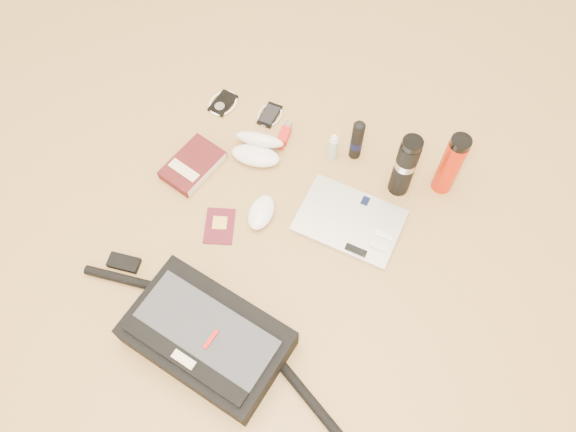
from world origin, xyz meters
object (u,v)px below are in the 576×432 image
(messenger_bag, at_px, (206,337))
(thermos_red, at_px, (451,165))
(book, at_px, (193,165))
(thermos_black, at_px, (405,166))
(laptop, at_px, (350,221))

(messenger_bag, bearing_deg, thermos_red, 67.95)
(book, relative_size, thermos_black, 0.85)
(thermos_red, bearing_deg, messenger_bag, -118.06)
(messenger_bag, height_order, thermos_red, thermos_red)
(messenger_bag, relative_size, thermos_red, 3.49)
(thermos_black, bearing_deg, thermos_red, 29.43)
(laptop, xyz_separation_m, thermos_black, (0.09, 0.18, 0.11))
(messenger_bag, bearing_deg, laptop, 74.69)
(book, distance_m, thermos_red, 0.79)
(book, bearing_deg, thermos_black, 30.78)
(laptop, relative_size, thermos_black, 1.24)
(thermos_black, bearing_deg, laptop, -115.41)
(laptop, height_order, thermos_black, thermos_black)
(thermos_black, relative_size, thermos_red, 1.02)
(laptop, bearing_deg, book, -176.40)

